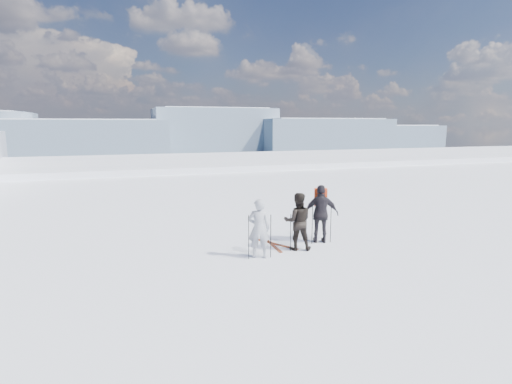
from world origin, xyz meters
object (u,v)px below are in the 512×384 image
at_px(skier_grey, 259,228).
at_px(skier_pack, 321,214).
at_px(skier_dark, 298,221).
at_px(skis_loose, 274,244).

xyz_separation_m(skier_grey, skier_pack, (2.39, 0.79, 0.08)).
distance_m(skier_dark, skier_pack, 1.11).
bearing_deg(skier_pack, skier_grey, 39.44).
bearing_deg(skis_loose, skier_grey, -130.15).
bearing_deg(skier_dark, skier_pack, -138.17).
xyz_separation_m(skier_grey, skis_loose, (0.86, 1.02, -0.85)).
bearing_deg(skier_pack, skis_loose, 12.50).
height_order(skier_dark, skier_pack, skier_pack).
bearing_deg(skier_pack, skier_dark, 44.15).
distance_m(skier_dark, skis_loose, 1.20).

